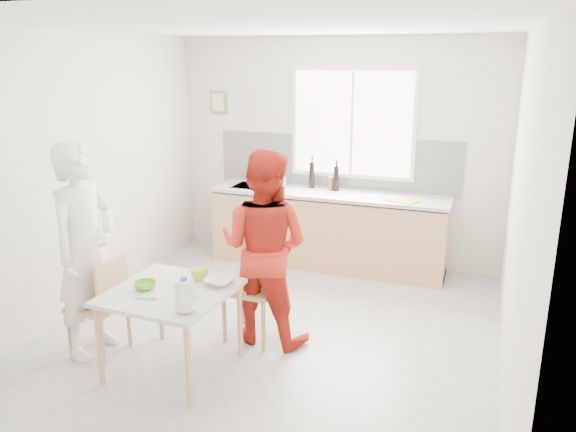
# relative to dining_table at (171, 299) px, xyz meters

# --- Properties ---
(ground) EXTENTS (4.50, 4.50, 0.00)m
(ground) POSITION_rel_dining_table_xyz_m (0.51, 0.76, -0.63)
(ground) COLOR #B7B7B2
(ground) RESTS_ON ground
(room_shell) EXTENTS (4.50, 4.50, 4.50)m
(room_shell) POSITION_rel_dining_table_xyz_m (0.51, 0.76, 1.02)
(room_shell) COLOR silver
(room_shell) RESTS_ON ground
(window) EXTENTS (1.50, 0.06, 1.30)m
(window) POSITION_rel_dining_table_xyz_m (0.71, 2.99, 1.07)
(window) COLOR white
(window) RESTS_ON room_shell
(backsplash) EXTENTS (3.00, 0.02, 0.65)m
(backsplash) POSITION_rel_dining_table_xyz_m (0.51, 3.00, 0.60)
(backsplash) COLOR white
(backsplash) RESTS_ON room_shell
(picture_frame) EXTENTS (0.22, 0.03, 0.28)m
(picture_frame) POSITION_rel_dining_table_xyz_m (-1.04, 2.99, 1.27)
(picture_frame) COLOR #4C9945
(picture_frame) RESTS_ON room_shell
(kitchen_counter) EXTENTS (2.84, 0.64, 1.37)m
(kitchen_counter) POSITION_rel_dining_table_xyz_m (0.50, 2.71, -0.21)
(kitchen_counter) COLOR tan
(kitchen_counter) RESTS_ON ground
(dining_table) EXTENTS (0.95, 0.95, 0.70)m
(dining_table) POSITION_rel_dining_table_xyz_m (0.00, 0.00, 0.00)
(dining_table) COLOR silver
(dining_table) RESTS_ON ground
(chair_left) EXTENTS (0.42, 0.42, 0.87)m
(chair_left) POSITION_rel_dining_table_xyz_m (-0.68, 0.03, -0.15)
(chair_left) COLOR tan
(chair_left) RESTS_ON ground
(chair_far) EXTENTS (0.47, 0.47, 0.97)m
(chair_far) POSITION_rel_dining_table_xyz_m (0.39, 0.81, -0.09)
(chair_far) COLOR tan
(chair_far) RESTS_ON ground
(person_white) EXTENTS (0.47, 0.69, 1.83)m
(person_white) POSITION_rel_dining_table_xyz_m (-0.82, 0.04, 0.29)
(person_white) COLOR white
(person_white) RESTS_ON ground
(person_red) EXTENTS (0.87, 0.69, 1.73)m
(person_red) POSITION_rel_dining_table_xyz_m (0.49, 0.76, 0.24)
(person_red) COLOR red
(person_red) RESTS_ON ground
(bowl_green) EXTENTS (0.18, 0.18, 0.06)m
(bowl_green) POSITION_rel_dining_table_xyz_m (-0.20, -0.04, 0.10)
(bowl_green) COLOR #6DB72A
(bowl_green) RESTS_ON dining_table
(bowl_white) EXTENTS (0.24, 0.24, 0.06)m
(bowl_white) POSITION_rel_dining_table_xyz_m (0.31, 0.24, 0.10)
(bowl_white) COLOR white
(bowl_white) RESTS_ON dining_table
(milk_jug) EXTENTS (0.19, 0.14, 0.25)m
(milk_jug) POSITION_rel_dining_table_xyz_m (0.31, -0.29, 0.20)
(milk_jug) COLOR white
(milk_jug) RESTS_ON dining_table
(green_box) EXTENTS (0.10, 0.10, 0.09)m
(green_box) POSITION_rel_dining_table_xyz_m (0.11, 0.28, 0.12)
(green_box) COLOR #9EC82E
(green_box) RESTS_ON dining_table
(spoon) EXTENTS (0.16, 0.06, 0.01)m
(spoon) POSITION_rel_dining_table_xyz_m (-0.09, -0.22, 0.08)
(spoon) COLOR #A5A5AA
(spoon) RESTS_ON dining_table
(cutting_board) EXTENTS (0.42, 0.37, 0.01)m
(cutting_board) POSITION_rel_dining_table_xyz_m (1.40, 2.59, 0.30)
(cutting_board) COLOR #87C32D
(cutting_board) RESTS_ON kitchen_counter
(wine_bottle_a) EXTENTS (0.07, 0.07, 0.32)m
(wine_bottle_a) POSITION_rel_dining_table_xyz_m (0.26, 2.86, 0.45)
(wine_bottle_a) COLOR black
(wine_bottle_a) RESTS_ON kitchen_counter
(wine_bottle_b) EXTENTS (0.07, 0.07, 0.30)m
(wine_bottle_b) POSITION_rel_dining_table_xyz_m (0.57, 2.82, 0.44)
(wine_bottle_b) COLOR black
(wine_bottle_b) RESTS_ON kitchen_counter
(jar_amber) EXTENTS (0.06, 0.06, 0.16)m
(jar_amber) POSITION_rel_dining_table_xyz_m (0.51, 2.82, 0.37)
(jar_amber) COLOR brown
(jar_amber) RESTS_ON kitchen_counter
(soap_bottle) EXTENTS (0.10, 0.10, 0.17)m
(soap_bottle) POSITION_rel_dining_table_xyz_m (-0.10, 2.80, 0.38)
(soap_bottle) COLOR #999999
(soap_bottle) RESTS_ON kitchen_counter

